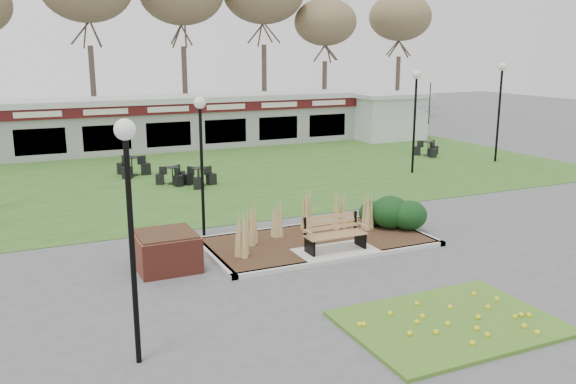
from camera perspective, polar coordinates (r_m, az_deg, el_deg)
name	(u,v)px	position (r m, az deg, el deg)	size (l,w,h in m)	color
ground	(338,256)	(16.51, 4.71, -6.01)	(100.00, 100.00, 0.00)	#515154
lawn	(206,175)	(27.23, -7.72, 1.62)	(34.00, 16.00, 0.02)	#2C5B1C
flower_bed	(450,321)	(12.97, 14.90, -11.63)	(4.20, 3.00, 0.16)	#33601B
planting_bed	(354,225)	(18.12, 6.16, -3.07)	(6.75, 3.40, 1.27)	#341F15
park_bench	(334,233)	(16.53, 4.32, -3.83)	(1.70, 0.66, 0.93)	#9B6B46
brick_planter	(166,250)	(15.72, -11.31, -5.39)	(1.50, 1.50, 0.95)	brown
food_pavilion	(162,123)	(34.62, -11.70, 6.39)	(24.60, 3.40, 2.90)	#9C9C9F
service_hut	(387,116)	(38.22, 9.27, 7.07)	(4.40, 3.40, 2.83)	silver
tree_backdrop	(128,3)	(42.37, -14.75, 16.76)	(47.24, 5.24, 10.36)	#47382B
lamp_post_near_left	(129,189)	(10.45, -14.70, 0.25)	(0.36, 0.36, 4.33)	black
lamp_post_near_right	(201,136)	(17.64, -8.16, 5.19)	(0.34, 0.34, 4.12)	black
lamp_post_mid_right	(416,99)	(27.50, 11.85, 8.53)	(0.38, 0.38, 4.55)	black
lamp_post_far_right	(501,90)	(31.46, 19.28, 8.99)	(0.40, 0.40, 4.81)	black
bistro_set_a	(199,180)	(24.91, -8.31, 1.13)	(1.31, 1.39, 0.75)	black
bistro_set_b	(132,169)	(27.55, -14.39, 2.06)	(1.35, 1.55, 0.82)	black
bistro_set_c	(173,178)	(25.47, -10.73, 1.27)	(1.32, 1.26, 0.71)	black
bistro_set_d	(428,151)	(32.60, 12.95, 3.77)	(1.37, 1.34, 0.74)	black
patio_umbrella	(429,121)	(33.76, 13.03, 6.46)	(2.14, 2.18, 2.61)	black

